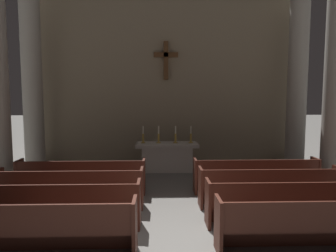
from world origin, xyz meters
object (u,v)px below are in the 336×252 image
pew_right_row_4 (256,175)px  candlestick_outer_right (191,138)px  pew_right_row_3 (270,187)px  column_right_third (297,79)px  pew_left_row_3 (70,189)px  pew_left_row_1 (32,229)px  candlestick_outer_left (143,138)px  column_left_third (32,78)px  pew_right_row_2 (290,202)px  candlestick_inner_left (159,138)px  pew_right_row_1 (317,225)px  candlestick_inner_right (175,138)px  pew_left_row_2 (55,205)px  pew_left_row_4 (82,177)px  altar (167,156)px

pew_right_row_4 → candlestick_outer_right: 3.04m
pew_right_row_3 → column_right_third: (2.46, 4.08, 2.83)m
pew_left_row_3 → candlestick_outer_right: size_ratio=5.68×
pew_left_row_1 → candlestick_outer_left: candlestick_outer_left is taller
pew_right_row_3 → column_left_third: 8.76m
pew_right_row_4 → pew_right_row_2: bearing=-90.0°
pew_left_row_3 → pew_right_row_2: same height
column_right_third → candlestick_inner_left: column_right_third is taller
pew_right_row_2 → candlestick_outer_right: (-1.53, 4.67, 0.72)m
pew_right_row_1 → pew_right_row_3: size_ratio=1.00×
candlestick_inner_left → pew_left_row_1: bearing=-109.9°
candlestick_inner_right → pew_right_row_4: bearing=-50.5°
pew_left_row_3 → column_right_third: bearing=29.4°
pew_left_row_1 → pew_right_row_3: 5.22m
pew_left_row_2 → candlestick_inner_left: (2.08, 4.67, 0.72)m
pew_right_row_4 → candlestick_outer_right: (-1.53, 2.53, 0.72)m
pew_left_row_4 → column_left_third: 4.81m
column_left_third → candlestick_outer_right: bearing=-4.8°
pew_right_row_3 → candlestick_inner_left: size_ratio=5.68×
candlestick_outer_left → column_left_third: bearing=173.2°
column_left_third → candlestick_outer_right: size_ratio=11.27×
pew_right_row_1 → pew_right_row_4: size_ratio=1.00×
pew_left_row_3 → candlestick_inner_left: (2.08, 3.60, 0.72)m
pew_left_row_2 → altar: bearing=63.0°
pew_left_row_1 → pew_left_row_3: bearing=90.0°
pew_right_row_2 → candlestick_outer_right: 4.97m
pew_left_row_3 → pew_left_row_2: bearing=-90.0°
pew_left_row_1 → pew_left_row_3: size_ratio=1.00×
candlestick_outer_left → column_right_third: bearing=4.8°
pew_left_row_4 → candlestick_outer_right: (3.23, 2.53, 0.72)m
pew_right_row_4 → column_left_third: 8.32m
pew_left_row_1 → pew_right_row_2: (4.76, 1.07, 0.00)m
pew_left_row_3 → altar: size_ratio=1.55×
pew_right_row_2 → altar: size_ratio=1.55×
pew_left_row_3 → pew_left_row_4: size_ratio=1.00×
pew_right_row_1 → column_right_third: column_right_third is taller
pew_left_row_3 → candlestick_inner_left: 4.22m
altar → column_right_third: bearing=5.7°
pew_left_row_1 → altar: bearing=67.5°
pew_right_row_4 → altar: bearing=133.3°
pew_right_row_3 → pew_right_row_1: bearing=-90.0°
pew_right_row_4 → pew_left_row_2: bearing=-155.8°
pew_left_row_4 → candlestick_outer_right: size_ratio=5.68×
column_left_third → altar: size_ratio=3.08×
pew_left_row_1 → pew_left_row_4: size_ratio=1.00×
pew_right_row_4 → candlestick_inner_left: bearing=136.7°
pew_right_row_2 → pew_right_row_4: (0.00, 2.14, 0.00)m
altar → candlestick_outer_right: size_ratio=3.66×
pew_left_row_1 → column_right_third: column_right_third is taller
column_left_third → candlestick_inner_left: bearing=-6.0°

